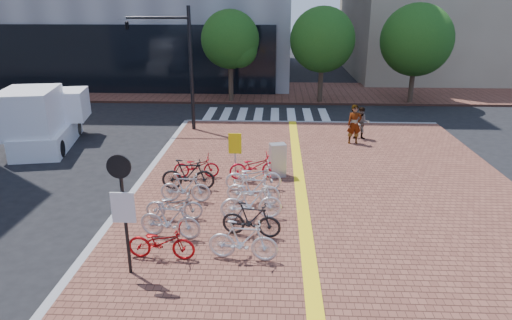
{
  "coord_description": "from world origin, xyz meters",
  "views": [
    {
      "loc": [
        1.08,
        -13.02,
        6.59
      ],
      "look_at": [
        0.4,
        2.06,
        1.3
      ],
      "focal_mm": 32.0,
      "sensor_mm": 36.0,
      "label": 1
    }
  ],
  "objects_px": {
    "bike_8": "(251,202)",
    "utility_box": "(278,160)",
    "bike_2": "(174,205)",
    "pedestrian_b": "(362,123)",
    "bike_3": "(185,188)",
    "notice_sign": "(123,201)",
    "bike_10": "(253,176)",
    "bike_5": "(196,166)",
    "bike_11": "(254,166)",
    "box_truck": "(45,119)",
    "bike_9": "(253,189)",
    "bike_1": "(170,220)",
    "bike_7": "(251,219)",
    "bike_0": "(161,242)",
    "yellow_sign": "(235,148)",
    "traffic_light_pole": "(162,46)",
    "bike_4": "(188,175)",
    "pedestrian_a": "(354,124)",
    "bike_6": "(243,241)"
  },
  "relations": [
    {
      "from": "yellow_sign",
      "to": "notice_sign",
      "type": "xyz_separation_m",
      "value": [
        -2.07,
        -6.49,
        0.73
      ]
    },
    {
      "from": "notice_sign",
      "to": "bike_1",
      "type": "bearing_deg",
      "value": 71.55
    },
    {
      "from": "notice_sign",
      "to": "box_truck",
      "type": "bearing_deg",
      "value": 124.31
    },
    {
      "from": "bike_3",
      "to": "box_truck",
      "type": "height_order",
      "value": "box_truck"
    },
    {
      "from": "bike_11",
      "to": "pedestrian_b",
      "type": "height_order",
      "value": "pedestrian_b"
    },
    {
      "from": "bike_1",
      "to": "bike_8",
      "type": "xyz_separation_m",
      "value": [
        2.25,
        1.25,
        0.03
      ]
    },
    {
      "from": "yellow_sign",
      "to": "traffic_light_pole",
      "type": "distance_m",
      "value": 8.75
    },
    {
      "from": "bike_11",
      "to": "box_truck",
      "type": "distance_m",
      "value": 10.78
    },
    {
      "from": "bike_10",
      "to": "bike_5",
      "type": "bearing_deg",
      "value": 58.24
    },
    {
      "from": "bike_7",
      "to": "pedestrian_b",
      "type": "bearing_deg",
      "value": -15.95
    },
    {
      "from": "bike_9",
      "to": "traffic_light_pole",
      "type": "bearing_deg",
      "value": 32.92
    },
    {
      "from": "bike_5",
      "to": "bike_7",
      "type": "xyz_separation_m",
      "value": [
        2.36,
        -4.52,
        0.07
      ]
    },
    {
      "from": "bike_4",
      "to": "notice_sign",
      "type": "distance_m",
      "value": 5.56
    },
    {
      "from": "bike_4",
      "to": "pedestrian_a",
      "type": "height_order",
      "value": "pedestrian_a"
    },
    {
      "from": "bike_10",
      "to": "bike_4",
      "type": "bearing_deg",
      "value": 86.79
    },
    {
      "from": "bike_0",
      "to": "bike_5",
      "type": "height_order",
      "value": "bike_0"
    },
    {
      "from": "bike_3",
      "to": "notice_sign",
      "type": "distance_m",
      "value": 4.59
    },
    {
      "from": "bike_3",
      "to": "bike_11",
      "type": "relative_size",
      "value": 0.9
    },
    {
      "from": "bike_2",
      "to": "bike_6",
      "type": "bearing_deg",
      "value": -136.25
    },
    {
      "from": "bike_6",
      "to": "bike_0",
      "type": "bearing_deg",
      "value": 97.08
    },
    {
      "from": "bike_8",
      "to": "pedestrian_a",
      "type": "height_order",
      "value": "pedestrian_a"
    },
    {
      "from": "bike_0",
      "to": "box_truck",
      "type": "distance_m",
      "value": 12.59
    },
    {
      "from": "pedestrian_b",
      "to": "utility_box",
      "type": "height_order",
      "value": "pedestrian_b"
    },
    {
      "from": "bike_0",
      "to": "bike_2",
      "type": "height_order",
      "value": "bike_0"
    },
    {
      "from": "bike_2",
      "to": "yellow_sign",
      "type": "relative_size",
      "value": 0.98
    },
    {
      "from": "bike_2",
      "to": "bike_9",
      "type": "distance_m",
      "value": 2.67
    },
    {
      "from": "bike_8",
      "to": "pedestrian_b",
      "type": "xyz_separation_m",
      "value": [
        4.9,
        8.99,
        0.21
      ]
    },
    {
      "from": "bike_7",
      "to": "traffic_light_pole",
      "type": "bearing_deg",
      "value": 33.88
    },
    {
      "from": "notice_sign",
      "to": "bike_8",
      "type": "bearing_deg",
      "value": 47.28
    },
    {
      "from": "bike_2",
      "to": "pedestrian_b",
      "type": "bearing_deg",
      "value": -40.55
    },
    {
      "from": "yellow_sign",
      "to": "bike_8",
      "type": "bearing_deg",
      "value": -76.89
    },
    {
      "from": "bike_2",
      "to": "bike_3",
      "type": "height_order",
      "value": "bike_3"
    },
    {
      "from": "pedestrian_a",
      "to": "box_truck",
      "type": "height_order",
      "value": "box_truck"
    },
    {
      "from": "bike_3",
      "to": "notice_sign",
      "type": "xyz_separation_m",
      "value": [
        -0.58,
        -4.32,
        1.46
      ]
    },
    {
      "from": "traffic_light_pole",
      "to": "bike_10",
      "type": "bearing_deg",
      "value": -58.22
    },
    {
      "from": "bike_1",
      "to": "yellow_sign",
      "type": "height_order",
      "value": "yellow_sign"
    },
    {
      "from": "bike_7",
      "to": "box_truck",
      "type": "bearing_deg",
      "value": 59.75
    },
    {
      "from": "bike_2",
      "to": "traffic_light_pole",
      "type": "bearing_deg",
      "value": 12.53
    },
    {
      "from": "traffic_light_pole",
      "to": "utility_box",
      "type": "bearing_deg",
      "value": -48.59
    },
    {
      "from": "pedestrian_b",
      "to": "bike_9",
      "type": "bearing_deg",
      "value": -117.43
    },
    {
      "from": "bike_0",
      "to": "bike_2",
      "type": "bearing_deg",
      "value": 6.91
    },
    {
      "from": "bike_4",
      "to": "box_truck",
      "type": "height_order",
      "value": "box_truck"
    },
    {
      "from": "bike_4",
      "to": "bike_10",
      "type": "bearing_deg",
      "value": -89.77
    },
    {
      "from": "bike_3",
      "to": "utility_box",
      "type": "relative_size",
      "value": 1.31
    },
    {
      "from": "bike_5",
      "to": "bike_8",
      "type": "distance_m",
      "value": 4.17
    },
    {
      "from": "pedestrian_a",
      "to": "bike_5",
      "type": "bearing_deg",
      "value": -150.66
    },
    {
      "from": "bike_10",
      "to": "pedestrian_b",
      "type": "relative_size",
      "value": 1.26
    },
    {
      "from": "bike_11",
      "to": "notice_sign",
      "type": "bearing_deg",
      "value": 145.61
    },
    {
      "from": "bike_8",
      "to": "utility_box",
      "type": "xyz_separation_m",
      "value": [
        0.81,
        3.75,
        0.07
      ]
    },
    {
      "from": "pedestrian_b",
      "to": "bike_0",
      "type": "bearing_deg",
      "value": -117.66
    }
  ]
}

